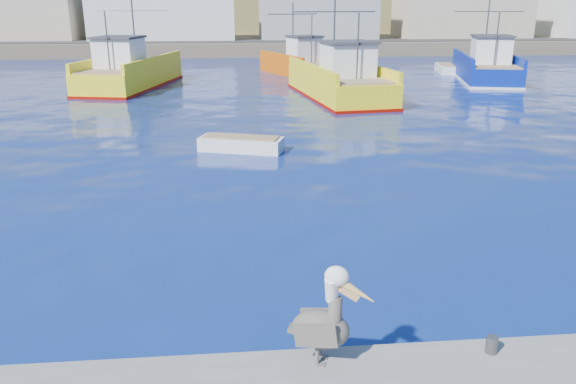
{
  "coord_description": "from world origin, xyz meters",
  "views": [
    {
      "loc": [
        -1.14,
        -11.11,
        6.05
      ],
      "look_at": [
        0.19,
        3.14,
        1.24
      ],
      "focal_mm": 35.0,
      "sensor_mm": 36.0,
      "label": 1
    }
  ],
  "objects_px": {
    "boat_orange": "(299,63)",
    "trawler_blue": "(486,68)",
    "trawler_yellow_b": "(340,82)",
    "skiff_far": "(446,69)",
    "trawler_yellow_a": "(130,73)",
    "skiff_mid": "(241,145)",
    "pelican": "(324,321)"
  },
  "relations": [
    {
      "from": "trawler_blue",
      "to": "trawler_yellow_a",
      "type": "bearing_deg",
      "value": -177.4
    },
    {
      "from": "skiff_far",
      "to": "pelican",
      "type": "xyz_separation_m",
      "value": [
        -18.24,
        -43.49,
        0.94
      ]
    },
    {
      "from": "trawler_yellow_a",
      "to": "trawler_blue",
      "type": "height_order",
      "value": "trawler_yellow_a"
    },
    {
      "from": "skiff_mid",
      "to": "pelican",
      "type": "xyz_separation_m",
      "value": [
        1.11,
        -15.99,
        0.99
      ]
    },
    {
      "from": "trawler_yellow_b",
      "to": "boat_orange",
      "type": "distance_m",
      "value": 13.24
    },
    {
      "from": "trawler_yellow_b",
      "to": "skiff_mid",
      "type": "height_order",
      "value": "trawler_yellow_b"
    },
    {
      "from": "trawler_blue",
      "to": "skiff_far",
      "type": "xyz_separation_m",
      "value": [
        -1.13,
        5.82,
        -0.75
      ]
    },
    {
      "from": "trawler_yellow_a",
      "to": "trawler_blue",
      "type": "bearing_deg",
      "value": 2.6
    },
    {
      "from": "trawler_blue",
      "to": "trawler_yellow_b",
      "type": "bearing_deg",
      "value": -150.32
    },
    {
      "from": "trawler_blue",
      "to": "boat_orange",
      "type": "distance_m",
      "value": 15.89
    },
    {
      "from": "trawler_yellow_b",
      "to": "pelican",
      "type": "xyz_separation_m",
      "value": [
        -5.72,
        -29.89,
        0.15
      ]
    },
    {
      "from": "trawler_yellow_b",
      "to": "skiff_mid",
      "type": "relative_size",
      "value": 3.33
    },
    {
      "from": "trawler_yellow_a",
      "to": "trawler_yellow_b",
      "type": "distance_m",
      "value": 16.29
    },
    {
      "from": "pelican",
      "to": "trawler_yellow_a",
      "type": "bearing_deg",
      "value": 104.24
    },
    {
      "from": "skiff_mid",
      "to": "skiff_far",
      "type": "height_order",
      "value": "skiff_far"
    },
    {
      "from": "skiff_far",
      "to": "pelican",
      "type": "relative_size",
      "value": 2.6
    },
    {
      "from": "trawler_yellow_b",
      "to": "trawler_yellow_a",
      "type": "bearing_deg",
      "value": 156.57
    },
    {
      "from": "trawler_yellow_a",
      "to": "trawler_blue",
      "type": "relative_size",
      "value": 1.08
    },
    {
      "from": "trawler_yellow_b",
      "to": "skiff_mid",
      "type": "bearing_deg",
      "value": -116.17
    },
    {
      "from": "trawler_blue",
      "to": "skiff_mid",
      "type": "distance_m",
      "value": 29.83
    },
    {
      "from": "trawler_yellow_b",
      "to": "boat_orange",
      "type": "relative_size",
      "value": 1.29
    },
    {
      "from": "skiff_far",
      "to": "trawler_blue",
      "type": "bearing_deg",
      "value": -79.05
    },
    {
      "from": "boat_orange",
      "to": "skiff_far",
      "type": "relative_size",
      "value": 2.18
    },
    {
      "from": "pelican",
      "to": "trawler_yellow_b",
      "type": "bearing_deg",
      "value": 79.16
    },
    {
      "from": "trawler_yellow_b",
      "to": "skiff_far",
      "type": "relative_size",
      "value": 2.8
    },
    {
      "from": "trawler_yellow_b",
      "to": "skiff_far",
      "type": "distance_m",
      "value": 18.51
    },
    {
      "from": "skiff_far",
      "to": "trawler_yellow_b",
      "type": "bearing_deg",
      "value": -132.63
    },
    {
      "from": "trawler_yellow_b",
      "to": "trawler_blue",
      "type": "distance_m",
      "value": 15.71
    },
    {
      "from": "boat_orange",
      "to": "pelican",
      "type": "relative_size",
      "value": 5.67
    },
    {
      "from": "trawler_blue",
      "to": "skiff_mid",
      "type": "bearing_deg",
      "value": -133.37
    },
    {
      "from": "trawler_blue",
      "to": "skiff_far",
      "type": "bearing_deg",
      "value": 100.95
    },
    {
      "from": "boat_orange",
      "to": "trawler_blue",
      "type": "bearing_deg",
      "value": -19.84
    }
  ]
}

